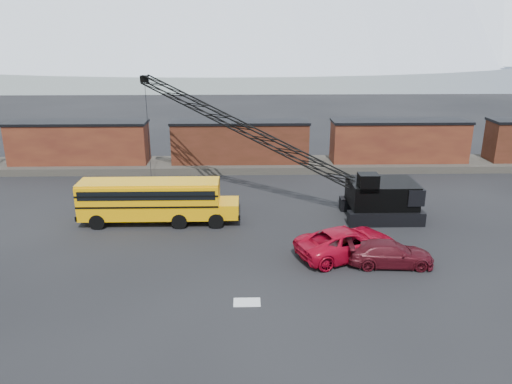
% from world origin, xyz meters
% --- Properties ---
extents(ground, '(160.00, 160.00, 0.00)m').
position_xyz_m(ground, '(0.00, 0.00, 0.00)').
color(ground, black).
rests_on(ground, ground).
extents(gravel_berm, '(120.00, 5.00, 0.70)m').
position_xyz_m(gravel_berm, '(0.00, 22.00, 0.35)').
color(gravel_berm, '#4A453C').
rests_on(gravel_berm, ground).
extents(boxcar_west_near, '(13.70, 3.10, 4.17)m').
position_xyz_m(boxcar_west_near, '(-16.00, 22.00, 2.76)').
color(boxcar_west_near, '#441913').
rests_on(boxcar_west_near, gravel_berm).
extents(boxcar_mid, '(13.70, 3.10, 4.17)m').
position_xyz_m(boxcar_mid, '(0.00, 22.00, 2.76)').
color(boxcar_mid, '#532317').
rests_on(boxcar_mid, gravel_berm).
extents(boxcar_east_near, '(13.70, 3.10, 4.17)m').
position_xyz_m(boxcar_east_near, '(16.00, 22.00, 2.76)').
color(boxcar_east_near, '#441913').
rests_on(boxcar_east_near, gravel_berm).
extents(snow_patch, '(1.40, 0.90, 0.02)m').
position_xyz_m(snow_patch, '(0.50, -4.00, 0.01)').
color(snow_patch, silver).
rests_on(snow_patch, ground).
extents(school_bus, '(11.65, 2.65, 3.19)m').
position_xyz_m(school_bus, '(-6.09, 7.32, 1.79)').
color(school_bus, '#E29904').
rests_on(school_bus, ground).
extents(red_pickup, '(7.19, 5.15, 1.82)m').
position_xyz_m(red_pickup, '(6.79, 1.41, 0.91)').
color(red_pickup, '#AF0821').
rests_on(red_pickup, ground).
extents(maroon_suv, '(5.25, 2.35, 1.49)m').
position_xyz_m(maroon_suv, '(9.13, 0.13, 0.75)').
color(maroon_suv, '#490D16').
rests_on(maroon_suv, ground).
extents(crawler_crane, '(22.02, 11.63, 9.90)m').
position_xyz_m(crawler_crane, '(0.53, 12.59, 5.84)').
color(crawler_crane, black).
rests_on(crawler_crane, ground).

